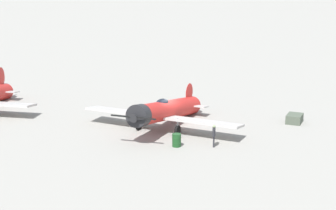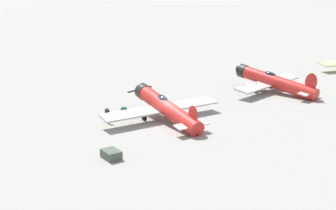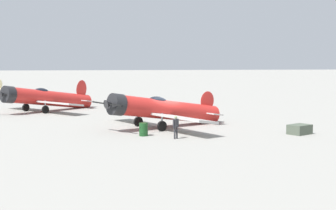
# 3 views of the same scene
# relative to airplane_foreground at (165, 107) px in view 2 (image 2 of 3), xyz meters

# --- Properties ---
(ground_plane) EXTENTS (400.00, 400.00, 0.00)m
(ground_plane) POSITION_rel_airplane_foreground_xyz_m (-0.26, 0.47, -1.44)
(ground_plane) COLOR gray
(airplane_foreground) EXTENTS (12.19, 10.89, 3.10)m
(airplane_foreground) POSITION_rel_airplane_foreground_xyz_m (0.00, 0.00, 0.00)
(airplane_foreground) COLOR red
(airplane_foreground) RESTS_ON ground_plane
(airplane_mid_apron) EXTENTS (10.24, 10.39, 3.39)m
(airplane_mid_apron) POSITION_rel_airplane_foreground_xyz_m (-13.74, -10.88, -0.06)
(airplane_mid_apron) COLOR red
(airplane_mid_apron) RESTS_ON ground_plane
(ground_crew_mechanic) EXTENTS (0.50, 0.45, 1.61)m
(ground_crew_mechanic) POSITION_rel_airplane_foreground_xyz_m (5.69, 0.26, -0.46)
(ground_crew_mechanic) COLOR #2D2D33
(ground_crew_mechanic) RESTS_ON ground_plane
(equipment_crate) EXTENTS (1.86, 2.00, 0.71)m
(equipment_crate) POSITION_rel_airplane_foreground_xyz_m (4.78, 9.63, -1.08)
(equipment_crate) COLOR #4C5647
(equipment_crate) RESTS_ON ground_plane
(fuel_drum) EXTENTS (0.67, 0.67, 0.94)m
(fuel_drum) POSITION_rel_airplane_foreground_xyz_m (4.13, -1.87, -0.97)
(fuel_drum) COLOR #19471E
(fuel_drum) RESTS_ON ground_plane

